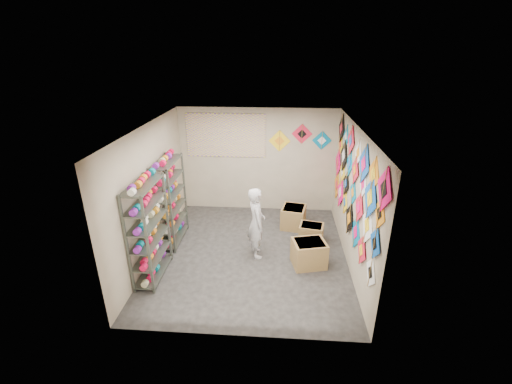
# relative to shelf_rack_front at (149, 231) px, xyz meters

# --- Properties ---
(ground) EXTENTS (4.50, 4.50, 0.00)m
(ground) POSITION_rel_shelf_rack_front_xyz_m (1.78, 0.85, -0.95)
(ground) COLOR black
(room_walls) EXTENTS (4.50, 4.50, 4.50)m
(room_walls) POSITION_rel_shelf_rack_front_xyz_m (1.78, 0.85, 0.69)
(room_walls) COLOR tan
(room_walls) RESTS_ON ground
(shelf_rack_front) EXTENTS (0.40, 1.10, 1.90)m
(shelf_rack_front) POSITION_rel_shelf_rack_front_xyz_m (0.00, 0.00, 0.00)
(shelf_rack_front) COLOR #4C5147
(shelf_rack_front) RESTS_ON ground
(shelf_rack_back) EXTENTS (0.40, 1.10, 1.90)m
(shelf_rack_back) POSITION_rel_shelf_rack_front_xyz_m (0.00, 1.30, 0.00)
(shelf_rack_back) COLOR #4C5147
(shelf_rack_back) RESTS_ON ground
(string_spools) EXTENTS (0.12, 2.36, 0.12)m
(string_spools) POSITION_rel_shelf_rack_front_xyz_m (-0.00, 0.65, 0.10)
(string_spools) COLOR #EA0C42
(string_spools) RESTS_ON ground
(kite_wall_display) EXTENTS (0.06, 4.34, 2.09)m
(kite_wall_display) POSITION_rel_shelf_rack_front_xyz_m (3.76, 0.92, 0.69)
(kite_wall_display) COLOR white
(kite_wall_display) RESTS_ON room_walls
(back_wall_kites) EXTENTS (1.57, 0.02, 0.72)m
(back_wall_kites) POSITION_rel_shelf_rack_front_xyz_m (2.82, 3.09, 1.00)
(back_wall_kites) COLOR yellow
(back_wall_kites) RESTS_ON room_walls
(poster) EXTENTS (2.00, 0.01, 1.10)m
(poster) POSITION_rel_shelf_rack_front_xyz_m (0.98, 3.08, 1.05)
(poster) COLOR #854FAC
(poster) RESTS_ON room_walls
(shopkeeper) EXTENTS (0.73, 0.64, 1.51)m
(shopkeeper) POSITION_rel_shelf_rack_front_xyz_m (1.91, 0.83, -0.19)
(shopkeeper) COLOR beige
(shopkeeper) RESTS_ON ground
(carton_a) EXTENTS (0.73, 0.66, 0.53)m
(carton_a) POSITION_rel_shelf_rack_front_xyz_m (2.98, 0.54, -0.69)
(carton_a) COLOR olive
(carton_a) RESTS_ON ground
(carton_b) EXTENTS (0.59, 0.52, 0.42)m
(carton_b) POSITION_rel_shelf_rack_front_xyz_m (3.09, 1.43, -0.74)
(carton_b) COLOR olive
(carton_b) RESTS_ON ground
(carton_c) EXTENTS (0.64, 0.69, 0.52)m
(carton_c) POSITION_rel_shelf_rack_front_xyz_m (2.72, 2.12, -0.69)
(carton_c) COLOR olive
(carton_c) RESTS_ON ground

